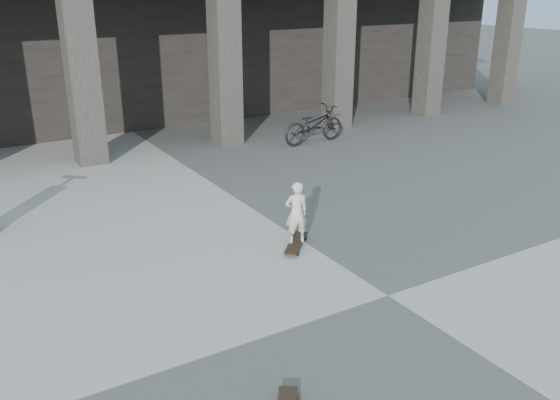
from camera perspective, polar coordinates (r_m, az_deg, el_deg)
ground at (r=8.28m, az=10.35°, el=-9.04°), size 90.00×90.00×0.00m
colonnade at (r=19.74m, az=-17.36°, el=16.52°), size 28.00×8.82×6.00m
longboard at (r=9.53m, az=1.56°, el=-4.16°), size 0.78×0.78×0.09m
child at (r=9.32m, az=1.59°, el=-1.22°), size 0.42×0.33×1.01m
bicycle at (r=15.70m, az=3.27°, el=7.24°), size 1.90×0.77×0.98m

